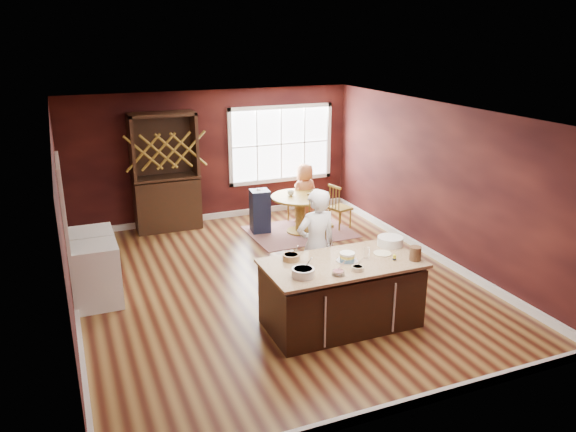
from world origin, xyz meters
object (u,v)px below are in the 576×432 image
object	(u,v)px
chair_east	(340,206)
chair_north	(299,196)
hutch	(165,172)
dryer	(93,259)
high_chair	(260,210)
kitchen_island	(341,295)
seated_woman	(305,194)
washer	(97,275)
layer_cake	(347,257)
baker	(316,246)
chair_south	(320,221)
dining_table	(300,207)
toddler	(258,193)

from	to	relation	value
chair_east	chair_north	world-z (taller)	chair_north
hutch	dryer	size ratio (longest dim) A/B	2.49
high_chair	kitchen_island	bearing A→B (deg)	-87.68
hutch	dryer	distance (m)	2.88
seated_woman	washer	size ratio (longest dim) A/B	1.35
chair_east	high_chair	size ratio (longest dim) A/B	1.03
layer_cake	hutch	distance (m)	5.03
washer	layer_cake	bearing A→B (deg)	-31.25
baker	hutch	bearing A→B (deg)	-74.29
layer_cake	chair_south	world-z (taller)	layer_cake
chair_south	seated_woman	size ratio (longest dim) A/B	0.80
baker	washer	size ratio (longest dim) A/B	1.84
chair_east	hutch	size ratio (longest dim) A/B	0.39
kitchen_island	layer_cake	xyz separation A→B (m)	(0.07, 0.00, 0.54)
dining_table	hutch	bearing A→B (deg)	152.77
layer_cake	hutch	world-z (taller)	hutch
chair_south	chair_north	size ratio (longest dim) A/B	0.96
chair_north	dryer	world-z (taller)	chair_north
toddler	hutch	bearing A→B (deg)	151.77
chair_north	toddler	xyz separation A→B (m)	(-1.03, -0.36, 0.29)
layer_cake	toddler	xyz separation A→B (m)	(0.15, 3.93, -0.17)
kitchen_island	seated_woman	distance (m)	4.27
dining_table	seated_woman	xyz separation A→B (m)	(0.31, 0.49, 0.10)
kitchen_island	dining_table	world-z (taller)	kitchen_island
dining_table	chair_east	size ratio (longest dim) A/B	1.25
kitchen_island	high_chair	bearing A→B (deg)	86.43
baker	washer	world-z (taller)	baker
dining_table	toddler	bearing A→B (deg)	154.98
baker	chair_south	size ratio (longest dim) A/B	1.70
seated_woman	high_chair	world-z (taller)	seated_woman
kitchen_island	chair_north	distance (m)	4.47
toddler	washer	size ratio (longest dim) A/B	0.28
baker	chair_south	xyz separation A→B (m)	(0.98, 1.93, -0.35)
layer_cake	toddler	bearing A→B (deg)	87.88
baker	high_chair	bearing A→B (deg)	-98.09
chair_south	baker	bearing A→B (deg)	-106.25
toddler	hutch	size ratio (longest dim) A/B	0.11
chair_south	dryer	xyz separation A→B (m)	(-3.97, -0.22, -0.03)
dining_table	baker	world-z (taller)	baker
chair_north	washer	world-z (taller)	chair_north
toddler	high_chair	bearing A→B (deg)	-27.22
kitchen_island	layer_cake	size ratio (longest dim) A/B	7.35
chair_south	high_chair	world-z (taller)	chair_south
hutch	washer	world-z (taller)	hutch
dryer	washer	bearing A→B (deg)	-90.00
hutch	toddler	bearing A→B (deg)	-28.23
baker	layer_cake	size ratio (longest dim) A/B	6.02
layer_cake	washer	size ratio (longest dim) A/B	0.31
washer	toddler	bearing A→B (deg)	32.81
chair_north	kitchen_island	bearing A→B (deg)	34.22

